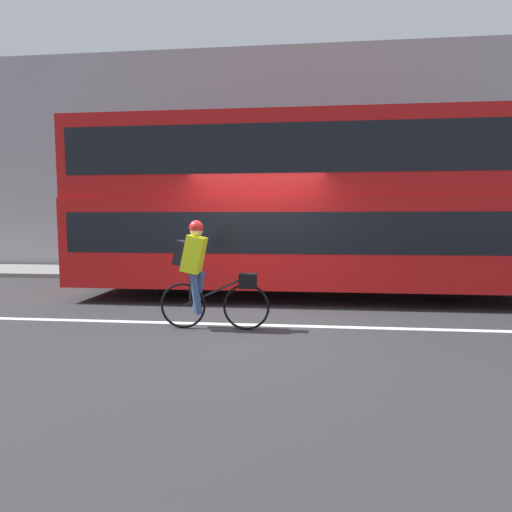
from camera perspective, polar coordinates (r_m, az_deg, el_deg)
ground_plane at (r=6.34m, az=-1.08°, el=-9.82°), size 80.00×80.00×0.00m
road_center_line at (r=6.34m, az=-1.09°, el=-9.80°), size 50.00×0.14×0.01m
sidewalk_curb at (r=11.88m, az=2.12°, el=-2.49°), size 60.00×2.40×0.12m
building_facade at (r=13.26m, az=2.54°, el=13.40°), size 60.00×0.30×7.09m
bus at (r=8.59m, az=7.34°, el=7.80°), size 9.65×2.57×3.66m
cyclist_on_bike at (r=6.01m, az=-7.66°, el=-2.14°), size 1.66×0.32×1.64m
trash_bin at (r=11.69m, az=3.89°, el=0.12°), size 0.55×0.55×1.00m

